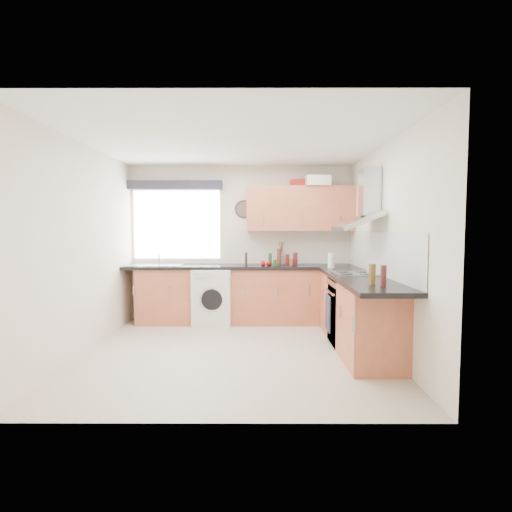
{
  "coord_description": "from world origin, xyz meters",
  "views": [
    {
      "loc": [
        0.27,
        -4.75,
        1.49
      ],
      "look_at": [
        0.25,
        0.85,
        1.1
      ],
      "focal_mm": 28.0,
      "sensor_mm": 36.0,
      "label": 1
    }
  ],
  "objects_px": {
    "oven": "(353,311)",
    "extractor_hood": "(363,206)",
    "upper_cabinets": "(300,209)",
    "washing_machine": "(214,296)"
  },
  "relations": [
    {
      "from": "oven",
      "to": "washing_machine",
      "type": "bearing_deg",
      "value": 150.03
    },
    {
      "from": "oven",
      "to": "upper_cabinets",
      "type": "height_order",
      "value": "upper_cabinets"
    },
    {
      "from": "washing_machine",
      "to": "oven",
      "type": "bearing_deg",
      "value": -24.79
    },
    {
      "from": "upper_cabinets",
      "to": "washing_machine",
      "type": "distance_m",
      "value": 1.94
    },
    {
      "from": "oven",
      "to": "washing_machine",
      "type": "relative_size",
      "value": 0.98
    },
    {
      "from": "upper_cabinets",
      "to": "extractor_hood",
      "type": "bearing_deg",
      "value": -63.87
    },
    {
      "from": "extractor_hood",
      "to": "washing_machine",
      "type": "height_order",
      "value": "extractor_hood"
    },
    {
      "from": "extractor_hood",
      "to": "washing_machine",
      "type": "distance_m",
      "value": 2.65
    },
    {
      "from": "oven",
      "to": "extractor_hood",
      "type": "bearing_deg",
      "value": -0.0
    },
    {
      "from": "oven",
      "to": "extractor_hood",
      "type": "relative_size",
      "value": 1.09
    }
  ]
}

